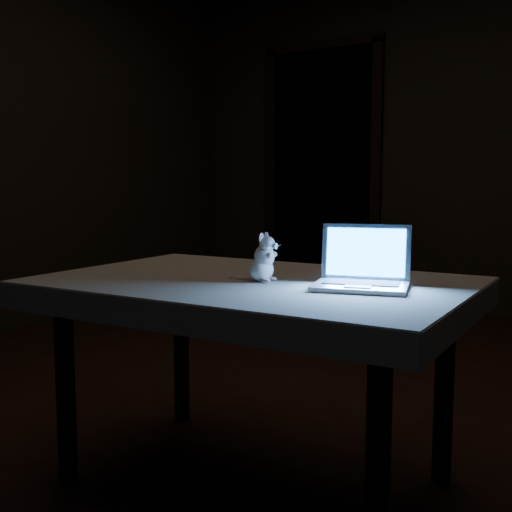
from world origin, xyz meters
The scene contains 7 objects.
floor centered at (0.00, 0.00, 0.00)m, with size 5.00×5.00×0.00m, color black.
back_wall centered at (0.00, 2.50, 1.30)m, with size 4.50×0.04×2.60m, color black.
doorway centered at (-1.10, 2.50, 1.06)m, with size 1.06×0.36×2.13m, color black, non-canonical shape.
table centered at (0.28, -0.63, 0.33)m, with size 1.24×0.80×0.67m, color black, non-canonical shape.
tablecloth centered at (0.37, -0.63, 0.63)m, with size 1.33×0.88×0.08m, color #B9AE9B, non-canonical shape.
laptop centered at (0.64, -0.62, 0.76)m, with size 0.27×0.24×0.18m, color #A3A3A7, non-canonical shape.
plush_mouse centered at (0.32, -0.65, 0.75)m, with size 0.11×0.11×0.15m, color white, non-canonical shape.
Camera 1 is at (1.39, -2.31, 0.98)m, focal length 45.00 mm.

